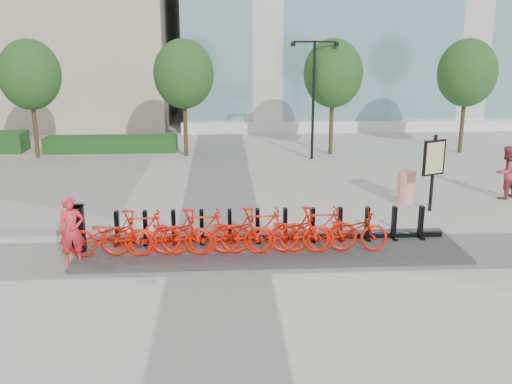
{
  "coord_description": "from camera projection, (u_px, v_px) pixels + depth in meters",
  "views": [
    {
      "loc": [
        0.13,
        -13.12,
        5.29
      ],
      "look_at": [
        1.0,
        1.5,
        1.2
      ],
      "focal_mm": 40.0,
      "sensor_mm": 36.0,
      "label": 1
    }
  ],
  "objects": [
    {
      "name": "tree_3",
      "position": [
        467.0,
        73.0,
        25.23
      ],
      "size": [
        2.6,
        2.6,
        5.1
      ],
      "color": "#312014",
      "rests_on": "ground"
    },
    {
      "name": "bike_3",
      "position": [
        200.0,
        231.0,
        13.78
      ],
      "size": [
        1.95,
        0.55,
        1.17
      ],
      "primitive_type": "imported",
      "rotation": [
        0.0,
        0.0,
        1.57
      ],
      "color": "red",
      "rests_on": "dock_pad"
    },
    {
      "name": "tree_2",
      "position": [
        333.0,
        74.0,
        24.89
      ],
      "size": [
        2.6,
        2.6,
        5.1
      ],
      "color": "#312014",
      "rests_on": "ground"
    },
    {
      "name": "map_sign",
      "position": [
        434.0,
        161.0,
        17.19
      ],
      "size": [
        0.76,
        0.41,
        2.38
      ],
      "rotation": [
        0.0,
        0.0,
        0.4
      ],
      "color": "black",
      "rests_on": "ground"
    },
    {
      "name": "hedge_b",
      "position": [
        112.0,
        144.0,
        26.34
      ],
      "size": [
        6.0,
        1.2,
        0.7
      ],
      "primitive_type": "cube",
      "color": "#18461C",
      "rests_on": "ground"
    },
    {
      "name": "dock_rail_posts",
      "position": [
        272.0,
        225.0,
        14.72
      ],
      "size": [
        8.02,
        0.5,
        0.85
      ],
      "primitive_type": null,
      "color": "black",
      "rests_on": "dock_pad"
    },
    {
      "name": "worker_red",
      "position": [
        72.0,
        231.0,
        13.35
      ],
      "size": [
        0.69,
        0.56,
        1.65
      ],
      "primitive_type": "imported",
      "rotation": [
        0.0,
        0.0,
        0.3
      ],
      "color": "red",
      "rests_on": "ground"
    },
    {
      "name": "bike_0",
      "position": [
        110.0,
        235.0,
        13.67
      ],
      "size": [
        2.0,
        0.7,
        1.05
      ],
      "primitive_type": "imported",
      "rotation": [
        0.0,
        0.0,
        1.57
      ],
      "color": "red",
      "rests_on": "dock_pad"
    },
    {
      "name": "tree_1",
      "position": [
        184.0,
        74.0,
        24.52
      ],
      "size": [
        2.6,
        2.6,
        5.1
      ],
      "color": "#312014",
      "rests_on": "ground"
    },
    {
      "name": "bike_6",
      "position": [
        289.0,
        232.0,
        13.92
      ],
      "size": [
        2.0,
        0.7,
        1.05
      ],
      "primitive_type": "imported",
      "rotation": [
        0.0,
        0.0,
        1.57
      ],
      "color": "red",
      "rests_on": "dock_pad"
    },
    {
      "name": "kiosk",
      "position": [
        78.0,
        227.0,
        13.99
      ],
      "size": [
        0.4,
        0.34,
        1.26
      ],
      "rotation": [
        0.0,
        0.0,
        0.05
      ],
      "color": "black",
      "rests_on": "dock_pad"
    },
    {
      "name": "ground",
      "position": [
        219.0,
        256.0,
        14.03
      ],
      "size": [
        120.0,
        120.0,
        0.0
      ],
      "primitive_type": "plane",
      "color": "#A9A99E"
    },
    {
      "name": "bike_2",
      "position": [
        171.0,
        234.0,
        13.75
      ],
      "size": [
        2.0,
        0.7,
        1.05
      ],
      "primitive_type": "imported",
      "rotation": [
        0.0,
        0.0,
        1.57
      ],
      "color": "red",
      "rests_on": "dock_pad"
    },
    {
      "name": "tree_0",
      "position": [
        30.0,
        75.0,
        24.15
      ],
      "size": [
        2.6,
        2.6,
        5.1
      ],
      "color": "#312014",
      "rests_on": "ground"
    },
    {
      "name": "bike_4",
      "position": [
        230.0,
        233.0,
        13.84
      ],
      "size": [
        2.0,
        0.7,
        1.05
      ],
      "primitive_type": "imported",
      "rotation": [
        0.0,
        0.0,
        1.57
      ],
      "color": "red",
      "rests_on": "dock_pad"
    },
    {
      "name": "pedestrian",
      "position": [
        506.0,
        172.0,
        18.72
      ],
      "size": [
        1.06,
        0.98,
        1.76
      ],
      "primitive_type": "imported",
      "rotation": [
        0.0,
        0.0,
        3.6
      ],
      "color": "#98383F",
      "rests_on": "ground"
    },
    {
      "name": "bike_7",
      "position": [
        318.0,
        229.0,
        13.94
      ],
      "size": [
        1.95,
        0.55,
        1.17
      ],
      "primitive_type": "imported",
      "rotation": [
        0.0,
        0.0,
        1.57
      ],
      "color": "red",
      "rests_on": "dock_pad"
    },
    {
      "name": "construction_barrel",
      "position": [
        406.0,
        187.0,
        18.21
      ],
      "size": [
        0.71,
        0.71,
        1.08
      ],
      "primitive_type": "cylinder",
      "rotation": [
        0.0,
        0.0,
        0.33
      ],
      "color": "#F14E19",
      "rests_on": "ground"
    },
    {
      "name": "bike_8",
      "position": [
        347.0,
        231.0,
        14.0
      ],
      "size": [
        2.0,
        0.7,
        1.05
      ],
      "primitive_type": "imported",
      "rotation": [
        0.0,
        0.0,
        1.57
      ],
      "color": "red",
      "rests_on": "dock_pad"
    },
    {
      "name": "bike_5",
      "position": [
        260.0,
        230.0,
        13.86
      ],
      "size": [
        1.95,
        0.55,
        1.17
      ],
      "primitive_type": "imported",
      "rotation": [
        0.0,
        0.0,
        1.57
      ],
      "color": "red",
      "rests_on": "dock_pad"
    },
    {
      "name": "dock_pad",
      "position": [
        271.0,
        249.0,
        14.38
      ],
      "size": [
        9.6,
        2.4,
        0.08
      ],
      "primitive_type": "cube",
      "color": "#373737",
      "rests_on": "ground"
    },
    {
      "name": "bike_1",
      "position": [
        140.0,
        233.0,
        13.7
      ],
      "size": [
        1.95,
        0.55,
        1.17
      ],
      "primitive_type": "imported",
      "rotation": [
        0.0,
        0.0,
        1.57
      ],
      "color": "red",
      "rests_on": "dock_pad"
    },
    {
      "name": "streetlamp",
      "position": [
        314.0,
        86.0,
        23.99
      ],
      "size": [
        2.0,
        0.2,
        5.0
      ],
      "color": "black",
      "rests_on": "ground"
    }
  ]
}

